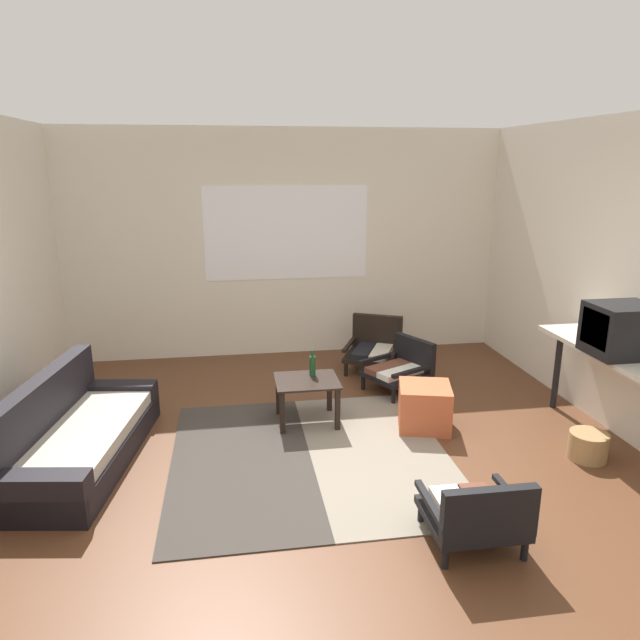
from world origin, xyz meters
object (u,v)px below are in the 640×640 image
at_px(console_shelf, 611,361).
at_px(armchair_striped_foreground, 476,514).
at_px(armchair_by_window, 374,346).
at_px(coffee_table, 307,389).
at_px(couch, 75,437).
at_px(crt_television, 624,330).
at_px(wicker_basket, 588,446).
at_px(armchair_corner, 401,367).
at_px(glass_bottle, 312,365).
at_px(ottoman_orange, 424,407).
at_px(clay_vase, 596,328).

bearing_deg(console_shelf, armchair_striped_foreground, -145.04).
relative_size(armchair_by_window, console_shelf, 0.49).
bearing_deg(armchair_striped_foreground, coffee_table, 112.29).
relative_size(couch, coffee_table, 3.29).
bearing_deg(couch, crt_television, -5.78).
bearing_deg(wicker_basket, armchair_corner, 122.90).
relative_size(crt_television, glass_bottle, 2.18).
height_order(armchair_by_window, glass_bottle, glass_bottle).
relative_size(coffee_table, armchair_by_window, 0.73).
relative_size(ottoman_orange, glass_bottle, 1.85).
xyz_separation_m(crt_television, clay_vase, (0.00, 0.35, -0.08)).
height_order(armchair_by_window, clay_vase, clay_vase).
bearing_deg(armchair_corner, crt_television, -48.37).
xyz_separation_m(console_shelf, glass_bottle, (-2.34, 0.88, -0.22)).
relative_size(coffee_table, armchair_corner, 0.74).
bearing_deg(couch, armchair_striped_foreground, -28.80).
bearing_deg(wicker_basket, armchair_by_window, 117.09).
bearing_deg(glass_bottle, couch, -164.48).
xyz_separation_m(console_shelf, crt_television, (-0.00, -0.10, 0.30)).
height_order(armchair_corner, wicker_basket, armchair_corner).
bearing_deg(armchair_striped_foreground, armchair_corner, 83.55).
height_order(armchair_by_window, armchair_striped_foreground, armchair_by_window).
bearing_deg(armchair_striped_foreground, ottoman_orange, 81.87).
relative_size(armchair_by_window, armchair_striped_foreground, 1.33).
height_order(coffee_table, armchair_by_window, armchair_by_window).
height_order(coffee_table, armchair_corner, armchair_corner).
xyz_separation_m(armchair_striped_foreground, console_shelf, (1.63, 1.14, 0.50)).
height_order(coffee_table, console_shelf, console_shelf).
distance_m(coffee_table, wicker_basket, 2.37).
distance_m(armchair_striped_foreground, ottoman_orange, 1.67).
bearing_deg(clay_vase, console_shelf, -90.00).
bearing_deg(glass_bottle, armchair_corner, 27.41).
xyz_separation_m(armchair_corner, glass_bottle, (-1.00, -0.52, 0.26)).
relative_size(armchair_striped_foreground, glass_bottle, 2.43).
height_order(armchair_striped_foreground, ottoman_orange, armchair_striped_foreground).
xyz_separation_m(console_shelf, clay_vase, (0.00, 0.25, 0.22)).
height_order(clay_vase, glass_bottle, clay_vase).
height_order(couch, coffee_table, couch).
xyz_separation_m(armchair_striped_foreground, glass_bottle, (-0.72, 2.02, 0.28)).
distance_m(coffee_table, armchair_corner, 1.25).
xyz_separation_m(armchair_corner, wicker_basket, (1.06, -1.64, -0.14)).
height_order(ottoman_orange, clay_vase, clay_vase).
bearing_deg(coffee_table, wicker_basket, -25.35).
bearing_deg(glass_bottle, console_shelf, -20.67).
xyz_separation_m(coffee_table, crt_television, (2.41, -0.87, 0.70)).
bearing_deg(armchair_by_window, coffee_table, -126.25).
distance_m(crt_television, clay_vase, 0.36).
bearing_deg(wicker_basket, clay_vase, 60.02).
bearing_deg(console_shelf, glass_bottle, 159.33).
bearing_deg(glass_bottle, armchair_by_window, 53.38).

